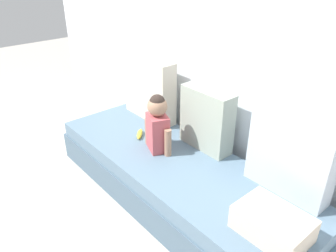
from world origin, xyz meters
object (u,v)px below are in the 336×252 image
at_px(throw_pillow_center, 207,119).
at_px(banana, 140,134).
at_px(toddler, 158,123).
at_px(couch, 177,180).
at_px(folded_blanket, 272,224).
at_px(throw_pillow_left, 149,89).
at_px(throw_pillow_right, 291,153).

distance_m(throw_pillow_center, banana, 0.62).
bearing_deg(banana, toddler, -2.26).
bearing_deg(couch, folded_blanket, -6.37).
relative_size(couch, throw_pillow_left, 4.07).
height_order(couch, toddler, toddler).
height_order(couch, throw_pillow_center, throw_pillow_center).
bearing_deg(toddler, throw_pillow_center, 54.53).
bearing_deg(toddler, couch, 2.85).
bearing_deg(couch, throw_pillow_left, 157.50).
height_order(couch, folded_blanket, folded_blanket).
bearing_deg(throw_pillow_left, toddler, -31.75).
bearing_deg(throw_pillow_left, banana, -51.43).
relative_size(couch, toddler, 5.01).
distance_m(throw_pillow_right, folded_blanket, 0.49).
distance_m(throw_pillow_left, throw_pillow_right, 1.47).
distance_m(throw_pillow_right, toddler, 1.01).
distance_m(throw_pillow_left, toddler, 0.60).
relative_size(throw_pillow_center, toddler, 1.05).
bearing_deg(throw_pillow_right, throw_pillow_center, 180.00).
relative_size(throw_pillow_left, toddler, 1.23).
distance_m(throw_pillow_left, folded_blanket, 1.70).
xyz_separation_m(couch, throw_pillow_center, (0.00, 0.30, 0.44)).
bearing_deg(toddler, banana, 177.74).
relative_size(toddler, folded_blanket, 1.18).
xyz_separation_m(couch, toddler, (-0.22, -0.01, 0.42)).
xyz_separation_m(throw_pillow_right, toddler, (-0.96, -0.32, -0.06)).
bearing_deg(throw_pillow_left, throw_pillow_right, 0.00).
bearing_deg(folded_blanket, toddler, 175.45).
distance_m(couch, folded_blanket, 0.95).
distance_m(banana, folded_blanket, 1.40).
height_order(throw_pillow_center, banana, throw_pillow_center).
height_order(throw_pillow_left, throw_pillow_right, throw_pillow_left).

